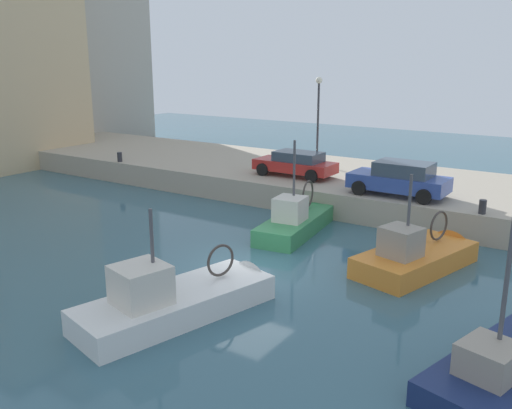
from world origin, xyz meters
name	(u,v)px	position (x,y,z in m)	size (l,w,h in m)	color
water_surface	(247,269)	(0.00, 0.00, 0.00)	(80.00, 80.00, 0.00)	#386070
quay_wall	(375,189)	(11.50, 0.00, 0.60)	(9.00, 56.00, 1.20)	#ADA08C
fishing_boat_green	(298,228)	(4.79, 0.71, 0.14)	(5.94, 2.32, 4.65)	#388951
fishing_boat_white	(186,308)	(-3.71, -0.42, 0.13)	(6.84, 3.50, 4.18)	white
fishing_boat_orange	(421,264)	(3.55, -4.90, 0.11)	(5.88, 3.36, 4.35)	orange
parked_car_red	(296,163)	(9.43, 3.48, 1.86)	(1.88, 4.21, 1.27)	red
parked_car_blue	(400,179)	(8.40, -2.31, 1.96)	(2.05, 4.24, 1.50)	#334C9E
mooring_bollard_mid	(483,207)	(7.35, -6.00, 1.48)	(0.28, 0.28, 0.55)	#2D2D33
mooring_bollard_north	(120,157)	(7.35, 14.00, 1.48)	(0.28, 0.28, 0.55)	#2D2D33
quay_streetlamp	(318,106)	(13.00, 4.13, 4.45)	(0.36, 0.36, 4.83)	#38383D
waterfront_building_west	(77,9)	(16.69, 28.09, 10.81)	(10.76, 6.33, 21.59)	#B2A899
waterfront_building_east	(6,50)	(7.59, 24.34, 7.52)	(8.44, 6.71, 15.00)	#D1B284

